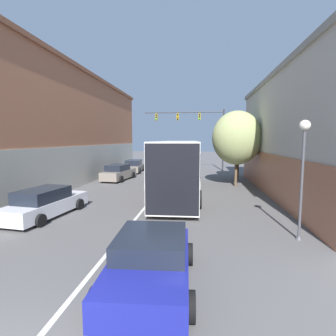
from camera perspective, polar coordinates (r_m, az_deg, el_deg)
The scene contains 12 objects.
lane_center_line at distance 19.63m, azimuth -1.85°, elevation -4.64°, with size 0.14×44.79×0.01m.
building_left_brick at distance 25.38m, azimuth -26.58°, elevation 8.17°, with size 9.33×30.18×9.47m.
building_right_storefront at distance 19.84m, azimuth 31.74°, elevation 6.41°, with size 7.79×18.94×7.94m.
bus at distance 17.93m, azimuth 2.31°, elevation 0.82°, with size 3.14×12.91×3.59m.
hatchback_foreground at distance 7.04m, azimuth -3.78°, elevation -19.59°, with size 2.33×4.07×1.29m.
parked_car_left_near at distance 24.45m, azimuth -10.71°, elevation -1.00°, with size 2.33×4.63×1.44m.
parked_car_left_mid at distance 14.00m, azimuth -25.11°, elevation -6.94°, with size 2.32×4.86×1.38m.
parked_car_left_far at distance 30.12m, azimuth -7.43°, elevation 0.36°, with size 2.21×4.79×1.41m.
traffic_signal_gantry at distance 31.48m, azimuth 6.38°, elevation 9.24°, with size 9.44×0.36×7.21m.
street_lamp at distance 10.60m, azimuth 27.30°, elevation 1.18°, with size 0.38×0.38×4.39m.
street_tree_near at distance 21.39m, azimuth 14.75°, elevation 6.35°, with size 3.84×3.46×5.94m.
street_tree_far at distance 25.21m, azimuth 15.18°, elevation 6.61°, with size 2.60×2.34×5.42m.
Camera 1 is at (2.94, -2.66, 3.68)m, focal length 28.00 mm.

